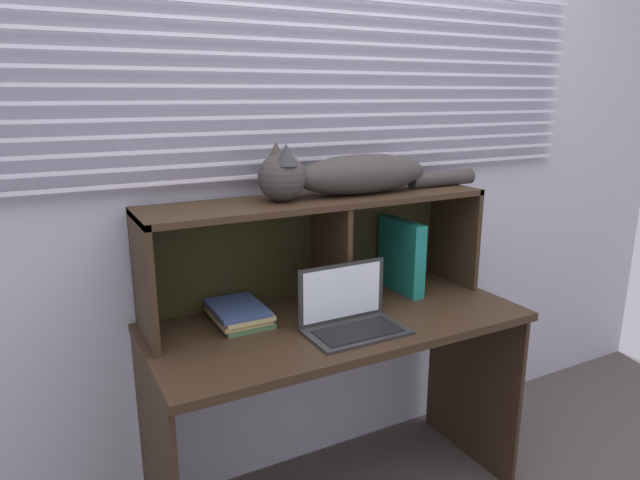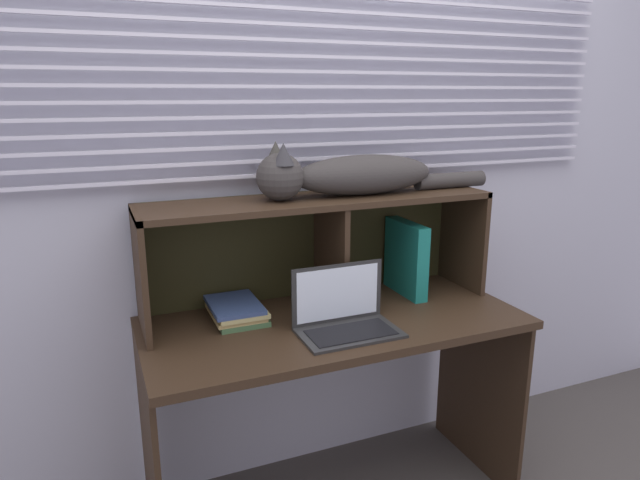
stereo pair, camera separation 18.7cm
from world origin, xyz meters
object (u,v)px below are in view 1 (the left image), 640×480
(laptop, at_px, (351,316))
(book_stack, at_px, (239,313))
(binder_upright, at_px, (401,256))
(cat, at_px, (347,174))

(laptop, bearing_deg, book_stack, 143.09)
(laptop, distance_m, book_stack, 0.39)
(binder_upright, distance_m, book_stack, 0.70)
(binder_upright, height_order, book_stack, binder_upright)
(book_stack, bearing_deg, laptop, -36.91)
(laptop, xyz_separation_m, book_stack, (-0.31, 0.24, -0.02))
(laptop, height_order, binder_upright, binder_upright)
(binder_upright, bearing_deg, cat, 180.00)
(laptop, distance_m, binder_upright, 0.46)
(cat, relative_size, book_stack, 3.91)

